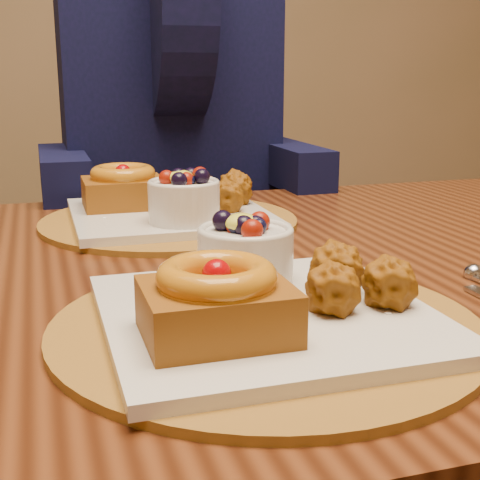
% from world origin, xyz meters
% --- Properties ---
extents(dining_table, '(1.60, 0.90, 0.76)m').
position_xyz_m(dining_table, '(-0.06, 0.07, 0.68)').
color(dining_table, black).
rests_on(dining_table, ground).
extents(place_setting_near, '(0.38, 0.38, 0.09)m').
position_xyz_m(place_setting_near, '(-0.06, -0.14, 0.78)').
color(place_setting_near, brown).
rests_on(place_setting_near, dining_table).
extents(place_setting_far, '(0.38, 0.38, 0.09)m').
position_xyz_m(place_setting_far, '(-0.06, 0.29, 0.78)').
color(place_setting_far, brown).
rests_on(place_setting_far, dining_table).
extents(chair_far, '(0.56, 0.56, 0.94)m').
position_xyz_m(chair_far, '(0.09, 0.93, 0.52)').
color(chair_far, black).
rests_on(chair_far, ground).
extents(diner, '(0.53, 0.51, 0.86)m').
position_xyz_m(diner, '(0.03, 0.72, 0.92)').
color(diner, black).
rests_on(diner, ground).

